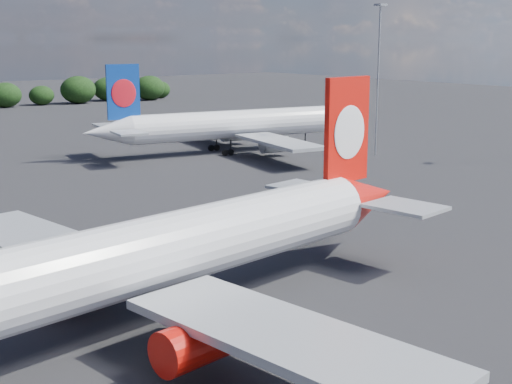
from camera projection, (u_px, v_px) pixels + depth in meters
qantas_airliner at (183, 248)px, 51.01m from camera, size 50.32×48.00×16.43m
china_southern_airliner at (225, 126)px, 124.29m from camera, size 47.98×45.79×15.67m
floodlight_mast_near at (379, 61)px, 119.36m from camera, size 1.60×1.60×25.30m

